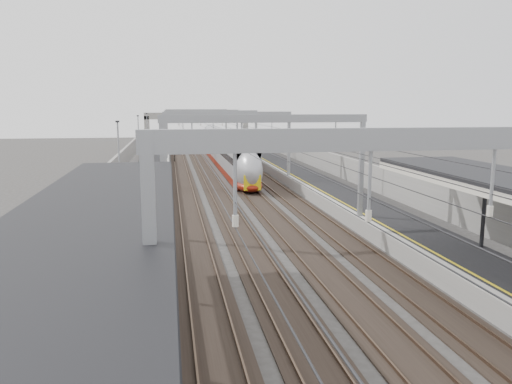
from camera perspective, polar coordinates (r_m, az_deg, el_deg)
name	(u,v)px	position (r m, az deg, el deg)	size (l,w,h in m)	color
platform_left	(150,179)	(53.88, -12.01, 1.42)	(4.00, 120.00, 1.00)	black
platform_right	(297,176)	(55.58, 4.70, 1.85)	(4.00, 120.00, 1.00)	black
tracks	(225,182)	(54.21, -3.52, 1.18)	(11.40, 140.00, 0.20)	black
overhead_line	(219,123)	(60.23, -4.28, 7.84)	(13.00, 140.00, 6.60)	gray
canopy_left	(73,242)	(11.88, -20.17, -5.35)	(4.40, 30.00, 4.24)	black
overbridge	(197,120)	(108.49, -6.79, 8.17)	(22.00, 2.20, 6.90)	gray
wall_left	(118,170)	(53.96, -15.45, 2.47)	(0.30, 120.00, 3.20)	gray
wall_right	(325,165)	(56.33, 7.88, 3.02)	(0.30, 120.00, 3.20)	gray
train	(226,153)	(66.53, -3.44, 4.43)	(2.53, 46.16, 4.01)	maroon
signal_green	(174,146)	(73.99, -9.32, 5.19)	(0.32, 0.32, 3.48)	black
signal_red_near	(233,146)	(72.76, -2.65, 5.23)	(0.32, 0.32, 3.48)	black
signal_red_far	(239,142)	(82.80, -1.99, 5.78)	(0.32, 0.32, 3.48)	black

